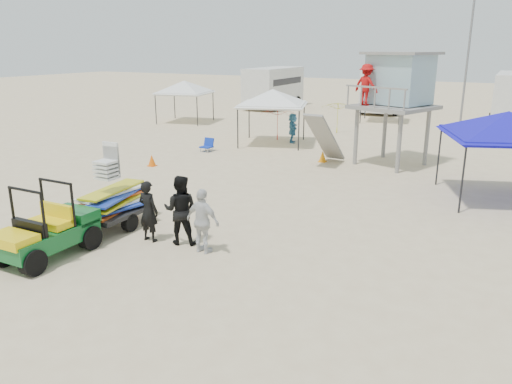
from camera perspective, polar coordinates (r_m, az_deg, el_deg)
The scene contains 20 objects.
ground at distance 11.36m, azimuth -9.45°, elevation -9.78°, with size 140.00×140.00×0.00m, color beige.
utility_cart at distance 13.02m, azimuth -23.12°, elevation -3.46°, with size 1.25×2.38×1.81m.
surf_trailer at distance 14.49m, azimuth -16.08°, elevation -0.69°, with size 1.31×2.43×2.15m.
man_left at distance 13.32m, azimuth -12.20°, elevation -2.16°, with size 0.60×0.39×1.64m, color black.
man_mid at distance 12.97m, azimuth -8.62°, elevation -2.03°, with size 0.89×0.69×1.83m, color black.
man_right at distance 12.34m, azimuth -6.09°, elevation -3.35°, with size 0.96×0.40×1.64m, color silver.
lifeguard_tower at distance 22.15m, azimuth 15.50°, elevation 11.86°, with size 3.72×3.72×4.63m.
canopy_blue at distance 18.11m, azimuth 26.90°, elevation 7.77°, with size 4.44×4.44×3.36m.
canopy_white_a at distance 26.10m, azimuth 1.91°, elevation 11.36°, with size 4.04×4.04×3.24m.
canopy_white_b at distance 34.29m, azimuth -8.20°, elevation 12.26°, with size 3.65×3.65×3.16m.
canopy_white_c at distance 35.15m, azimuth 14.39°, elevation 12.29°, with size 3.02×3.02×3.33m.
umbrella_a at distance 27.39m, azimuth 2.42°, elevation 7.78°, with size 1.94×1.97×1.78m, color red.
umbrella_b at distance 30.02m, azimuth 9.31°, elevation 8.39°, with size 2.00×2.04×1.84m, color yellow.
cone_near at distance 22.40m, azimuth 7.62°, elevation 4.06°, with size 0.34×0.34×0.50m, color orange.
cone_far at distance 21.89m, azimuth -11.82°, elevation 3.57°, with size 0.34×0.34×0.50m, color #F25E07.
beach_chair_a at distance 24.65m, azimuth -5.56°, elevation 5.40°, with size 0.58×0.62×0.64m.
rv_far_left at distance 42.34m, azimuth 2.05°, elevation 12.05°, with size 2.64×6.80×3.25m.
rv_mid_left at distance 40.75m, azimuth 14.72°, elevation 11.37°, with size 2.65×6.50×3.25m.
light_pole_left at distance 35.22m, azimuth 22.99°, elevation 13.53°, with size 0.14×0.14×8.00m, color slate.
distant_beachgoers at distance 28.38m, azimuth 14.78°, elevation 7.40°, with size 14.33×11.14×1.76m.
Camera 1 is at (6.30, -8.05, 4.96)m, focal length 35.00 mm.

